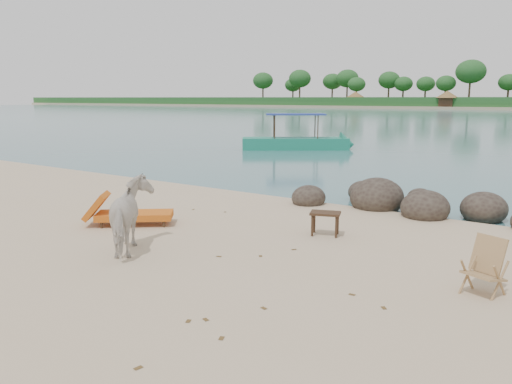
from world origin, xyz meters
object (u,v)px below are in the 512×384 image
at_px(cow, 132,217).
at_px(deck_chair, 484,269).
at_px(boulders, 406,203).
at_px(boat_near, 295,120).
at_px(side_table, 325,225).
at_px(lounge_chair, 135,212).

distance_m(cow, deck_chair, 6.11).
bearing_deg(deck_chair, boulders, 140.19).
height_order(boulders, deck_chair, deck_chair).
xyz_separation_m(boulders, boat_near, (-10.65, 12.53, 1.46)).
bearing_deg(deck_chair, cow, -145.14).
height_order(side_table, lounge_chair, lounge_chair).
xyz_separation_m(boulders, side_table, (-0.60, -3.42, 0.05)).
bearing_deg(boulders, boat_near, 130.36).
relative_size(cow, boat_near, 0.24).
height_order(deck_chair, boat_near, boat_near).
bearing_deg(cow, boulders, -158.38).
xyz_separation_m(deck_chair, boat_near, (-13.46, 17.53, 1.25)).
bearing_deg(boulders, deck_chair, -60.71).
bearing_deg(boat_near, lounge_chair, -106.38).
distance_m(cow, lounge_chair, 2.09).
distance_m(boulders, lounge_chair, 6.88).
xyz_separation_m(lounge_chair, deck_chair, (7.44, 0.08, 0.10)).
xyz_separation_m(boulders, cow, (-3.12, -6.48, 0.50)).
height_order(boulders, side_table, boulders).
height_order(cow, boat_near, boat_near).
relative_size(lounge_chair, deck_chair, 2.55).
height_order(boulders, lounge_chair, boulders).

